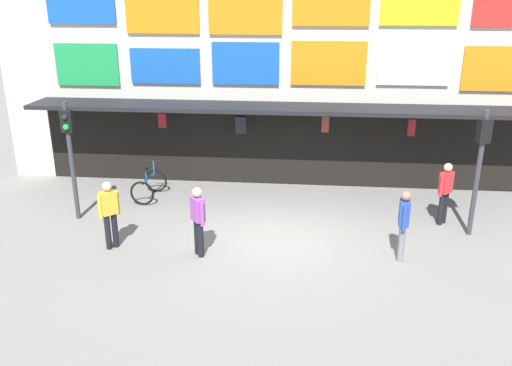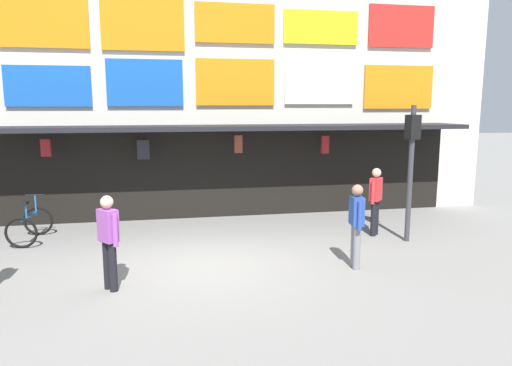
% 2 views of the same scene
% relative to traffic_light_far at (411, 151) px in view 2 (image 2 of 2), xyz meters
% --- Properties ---
extents(ground_plane, '(80.00, 80.00, 0.00)m').
position_rel_traffic_light_far_xyz_m(ground_plane, '(-4.84, -0.69, -2.14)').
color(ground_plane, gray).
extents(shopfront, '(18.00, 2.60, 8.00)m').
position_rel_traffic_light_far_xyz_m(shopfront, '(-4.85, 3.88, 1.82)').
color(shopfront, beige).
rests_on(shopfront, ground).
extents(traffic_light_far, '(0.32, 0.35, 3.20)m').
position_rel_traffic_light_far_xyz_m(traffic_light_far, '(0.00, 0.00, 0.00)').
color(traffic_light_far, '#38383D').
rests_on(traffic_light_far, ground).
extents(bicycle_parked, '(0.81, 1.21, 1.05)m').
position_rel_traffic_light_far_xyz_m(bicycle_parked, '(-8.79, 1.65, -1.75)').
color(bicycle_parked, black).
rests_on(bicycle_parked, ground).
extents(pedestrian_in_white, '(0.39, 0.44, 1.68)m').
position_rel_traffic_light_far_xyz_m(pedestrian_in_white, '(-6.58, -1.79, -1.19)').
color(pedestrian_in_white, black).
rests_on(pedestrian_in_white, ground).
extents(pedestrian_in_black, '(0.26, 0.53, 1.68)m').
position_rel_traffic_light_far_xyz_m(pedestrian_in_black, '(-1.95, -1.54, -1.19)').
color(pedestrian_in_black, gray).
rests_on(pedestrian_in_black, ground).
extents(pedestrian_in_yellow, '(0.41, 0.41, 1.68)m').
position_rel_traffic_light_far_xyz_m(pedestrian_in_yellow, '(-0.54, 0.61, -1.19)').
color(pedestrian_in_yellow, black).
rests_on(pedestrian_in_yellow, ground).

